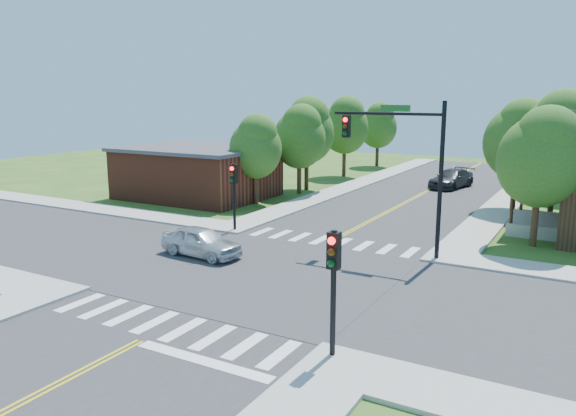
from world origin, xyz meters
The scene contains 25 objects.
ground centered at (0.00, 0.00, 0.00)m, with size 100.00×100.00×0.00m, color #32541A.
road_ns centered at (0.00, 0.00, 0.02)m, with size 10.00×90.00×0.04m, color #2D2D30.
road_ew centered at (0.00, 0.00, 0.03)m, with size 90.00×10.00×0.04m, color #2D2D30.
intersection_patch centered at (0.00, 0.00, 0.00)m, with size 10.20×10.20×0.06m, color #2D2D30.
sidewalk_nw centered at (-15.82, 15.82, 0.07)m, with size 40.00×40.00×0.14m.
crosswalk_north centered at (0.00, 6.20, 0.05)m, with size 8.85×2.00×0.01m.
crosswalk_south centered at (0.00, -6.20, 0.05)m, with size 8.85×2.00×0.01m.
centerline centered at (0.00, 0.00, 0.05)m, with size 0.30×90.00×0.01m.
stop_bar centered at (2.50, -7.60, 0.00)m, with size 4.60×0.45×0.09m, color white.
signal_mast_ne centered at (3.91, 5.59, 4.85)m, with size 5.30×0.42×7.20m.
signal_pole_se centered at (5.60, -5.62, 2.66)m, with size 0.34×0.42×3.80m.
signal_pole_nw centered at (-5.60, 5.58, 2.66)m, with size 0.34×0.42×3.80m.
building_nw centered at (-14.20, 13.20, 1.88)m, with size 10.40×8.40×3.73m.
tree_e_a centered at (9.21, 10.46, 4.58)m, with size 4.12×3.91×7.00m.
tree_e_b centered at (9.33, 18.17, 5.14)m, with size 4.61×4.38×7.84m.
tree_e_c centered at (9.42, 26.23, 4.88)m, with size 4.39×4.17×7.46m.
tree_e_d centered at (8.89, 34.74, 5.13)m, with size 4.61×4.38×7.84m.
tree_w_a centered at (-8.92, 13.02, 4.07)m, with size 3.66×3.48×6.23m.
tree_w_b centered at (-8.59, 19.93, 4.84)m, with size 4.34×4.13×7.39m.
tree_w_c centered at (-9.04, 28.28, 4.83)m, with size 4.34×4.12×7.38m.
tree_w_d centered at (-9.08, 36.98, 4.41)m, with size 3.96×3.76×6.74m.
tree_house centered at (6.99, 19.25, 4.78)m, with size 4.29×4.08×7.29m.
tree_bldg centered at (-8.20, 18.00, 4.47)m, with size 4.02×3.82×6.83m.
car_silver centered at (-4.12, 0.78, 0.70)m, with size 4.23×2.02×1.40m, color silver.
car_dgrey centered at (1.21, 26.48, 0.74)m, with size 3.10×5.42×1.48m, color #282A2D.
Camera 1 is at (11.86, -19.23, 7.45)m, focal length 35.00 mm.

